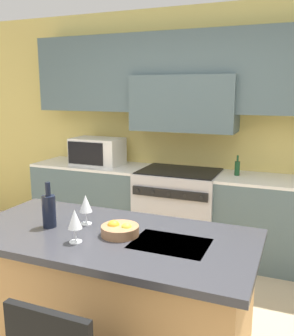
# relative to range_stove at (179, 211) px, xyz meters

# --- Properties ---
(back_cabinetry) EXTENTS (10.00, 0.46, 2.70)m
(back_cabinetry) POSITION_rel_range_stove_xyz_m (-0.00, 0.27, 1.14)
(back_cabinetry) COLOR #DBC166
(back_cabinetry) RESTS_ON ground_plane
(back_counter) EXTENTS (3.61, 0.62, 0.91)m
(back_counter) POSITION_rel_range_stove_xyz_m (0.00, 0.02, -0.01)
(back_counter) COLOR #4C6066
(back_counter) RESTS_ON ground_plane
(range_stove) EXTENTS (0.88, 0.70, 0.93)m
(range_stove) POSITION_rel_range_stove_xyz_m (0.00, 0.00, 0.00)
(range_stove) COLOR #B7B7BC
(range_stove) RESTS_ON ground_plane
(microwave) EXTENTS (0.59, 0.39, 0.32)m
(microwave) POSITION_rel_range_stove_xyz_m (-1.04, 0.02, 0.61)
(microwave) COLOR silver
(microwave) RESTS_ON back_counter
(kitchen_island) EXTENTS (1.83, 0.89, 0.92)m
(kitchen_island) POSITION_rel_range_stove_xyz_m (0.14, -1.92, 0.00)
(kitchen_island) COLOR #B7844C
(kitchen_island) RESTS_ON ground_plane
(wine_bottle) EXTENTS (0.09, 0.09, 0.30)m
(wine_bottle) POSITION_rel_range_stove_xyz_m (-0.26, -1.96, 0.57)
(wine_bottle) COLOR black
(wine_bottle) RESTS_ON kitchen_island
(wine_glass_near) EXTENTS (0.08, 0.08, 0.20)m
(wine_glass_near) POSITION_rel_range_stove_xyz_m (0.04, -2.12, 0.60)
(wine_glass_near) COLOR white
(wine_glass_near) RESTS_ON kitchen_island
(wine_glass_far) EXTENTS (0.08, 0.08, 0.20)m
(wine_glass_far) POSITION_rel_range_stove_xyz_m (-0.06, -1.83, 0.60)
(wine_glass_far) COLOR white
(wine_glass_far) RESTS_ON kitchen_island
(fruit_bowl) EXTENTS (0.23, 0.23, 0.09)m
(fruit_bowl) POSITION_rel_range_stove_xyz_m (0.23, -1.92, 0.49)
(fruit_bowl) COLOR #996B47
(fruit_bowl) RESTS_ON kitchen_island
(oil_bottle_on_counter) EXTENTS (0.05, 0.05, 0.21)m
(oil_bottle_on_counter) POSITION_rel_range_stove_xyz_m (0.61, 0.06, 0.53)
(oil_bottle_on_counter) COLOR #194723
(oil_bottle_on_counter) RESTS_ON back_counter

